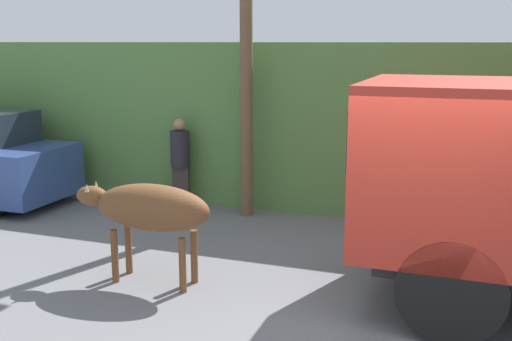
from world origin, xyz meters
TOP-DOWN VIEW (x-y plane):
  - ground_plane at (0.00, 0.00)m, footprint 60.00×60.00m
  - hillside_embankment at (0.00, 6.53)m, footprint 32.00×5.47m
  - building_backdrop at (-5.94, 5.24)m, footprint 5.79×2.70m
  - brown_cow at (-3.19, 0.17)m, footprint 1.88×0.59m
  - pedestrian_on_hill at (-4.44, 3.50)m, footprint 0.44×0.44m
  - utility_pole at (-3.11, 3.42)m, footprint 0.90×0.22m

SIDE VIEW (x-z plane):
  - ground_plane at x=0.00m, z-range 0.00..0.00m
  - pedestrian_on_hill at x=-4.44m, z-range 0.08..1.72m
  - brown_cow at x=-3.19m, z-range 0.33..1.61m
  - building_backdrop at x=-5.94m, z-range 0.01..2.60m
  - hillside_embankment at x=0.00m, z-range 0.00..3.00m
  - utility_pole at x=-3.11m, z-range 0.12..6.23m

